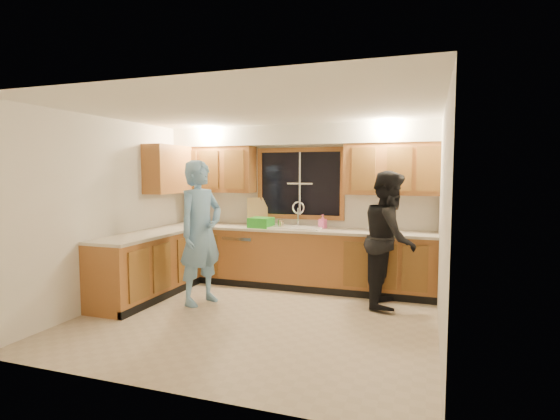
# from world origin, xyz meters

# --- Properties ---
(floor) EXTENTS (4.20, 4.20, 0.00)m
(floor) POSITION_xyz_m (0.00, 0.00, 0.00)
(floor) COLOR #BFAB92
(floor) RESTS_ON ground
(ceiling) EXTENTS (4.20, 4.20, 0.00)m
(ceiling) POSITION_xyz_m (0.00, 0.00, 2.50)
(ceiling) COLOR white
(wall_back) EXTENTS (4.20, 0.00, 4.20)m
(wall_back) POSITION_xyz_m (0.00, 1.90, 1.25)
(wall_back) COLOR silver
(wall_back) RESTS_ON ground
(wall_left) EXTENTS (0.00, 3.80, 3.80)m
(wall_left) POSITION_xyz_m (-2.10, 0.00, 1.25)
(wall_left) COLOR silver
(wall_left) RESTS_ON ground
(wall_right) EXTENTS (0.00, 3.80, 3.80)m
(wall_right) POSITION_xyz_m (2.10, 0.00, 1.25)
(wall_right) COLOR silver
(wall_right) RESTS_ON ground
(base_cabinets_back) EXTENTS (4.20, 0.60, 0.88)m
(base_cabinets_back) POSITION_xyz_m (0.00, 1.60, 0.44)
(base_cabinets_back) COLOR #A4642F
(base_cabinets_back) RESTS_ON ground
(base_cabinets_left) EXTENTS (0.60, 1.90, 0.88)m
(base_cabinets_left) POSITION_xyz_m (-1.80, 0.35, 0.44)
(base_cabinets_left) COLOR #A4642F
(base_cabinets_left) RESTS_ON ground
(countertop_back) EXTENTS (4.20, 0.63, 0.04)m
(countertop_back) POSITION_xyz_m (0.00, 1.58, 0.90)
(countertop_back) COLOR beige
(countertop_back) RESTS_ON base_cabinets_back
(countertop_left) EXTENTS (0.63, 1.90, 0.04)m
(countertop_left) POSITION_xyz_m (-1.79, 0.35, 0.90)
(countertop_left) COLOR beige
(countertop_left) RESTS_ON base_cabinets_left
(upper_cabinets_left) EXTENTS (1.35, 0.33, 0.75)m
(upper_cabinets_left) POSITION_xyz_m (-1.43, 1.73, 1.83)
(upper_cabinets_left) COLOR #A4642F
(upper_cabinets_left) RESTS_ON wall_back
(upper_cabinets_right) EXTENTS (1.35, 0.33, 0.75)m
(upper_cabinets_right) POSITION_xyz_m (1.43, 1.73, 1.83)
(upper_cabinets_right) COLOR #A4642F
(upper_cabinets_right) RESTS_ON wall_back
(upper_cabinets_return) EXTENTS (0.33, 0.90, 0.75)m
(upper_cabinets_return) POSITION_xyz_m (-1.94, 1.12, 1.83)
(upper_cabinets_return) COLOR #A4642F
(upper_cabinets_return) RESTS_ON wall_left
(soffit) EXTENTS (4.20, 0.35, 0.30)m
(soffit) POSITION_xyz_m (0.00, 1.72, 2.35)
(soffit) COLOR white
(soffit) RESTS_ON wall_back
(window_frame) EXTENTS (1.44, 0.03, 1.14)m
(window_frame) POSITION_xyz_m (0.00, 1.89, 1.60)
(window_frame) COLOR black
(window_frame) RESTS_ON wall_back
(sink) EXTENTS (0.86, 0.52, 0.57)m
(sink) POSITION_xyz_m (0.00, 1.60, 0.86)
(sink) COLOR white
(sink) RESTS_ON countertop_back
(dishwasher) EXTENTS (0.60, 0.56, 0.82)m
(dishwasher) POSITION_xyz_m (-0.85, 1.59, 0.41)
(dishwasher) COLOR white
(dishwasher) RESTS_ON floor
(stove) EXTENTS (0.58, 0.75, 0.90)m
(stove) POSITION_xyz_m (-1.80, -0.22, 0.45)
(stove) COLOR white
(stove) RESTS_ON floor
(man) EXTENTS (0.67, 0.82, 1.94)m
(man) POSITION_xyz_m (-0.94, 0.36, 0.97)
(man) COLOR #6DA1CF
(man) RESTS_ON floor
(woman) EXTENTS (0.70, 0.89, 1.80)m
(woman) POSITION_xyz_m (1.48, 1.09, 0.90)
(woman) COLOR black
(woman) RESTS_ON floor
(knife_block) EXTENTS (0.13, 0.11, 0.22)m
(knife_block) POSITION_xyz_m (-1.65, 1.64, 1.03)
(knife_block) COLOR brown
(knife_block) RESTS_ON countertop_back
(cutting_board) EXTENTS (0.35, 0.24, 0.44)m
(cutting_board) POSITION_xyz_m (-0.71, 1.82, 1.14)
(cutting_board) COLOR tan
(cutting_board) RESTS_ON countertop_back
(dish_crate) EXTENTS (0.35, 0.33, 0.16)m
(dish_crate) POSITION_xyz_m (-0.51, 1.49, 1.00)
(dish_crate) COLOR green
(dish_crate) RESTS_ON countertop_back
(soap_bottle) EXTENTS (0.13, 0.13, 0.21)m
(soap_bottle) POSITION_xyz_m (0.42, 1.70, 1.03)
(soap_bottle) COLOR pink
(soap_bottle) RESTS_ON countertop_back
(bowl) EXTENTS (0.20, 0.20, 0.05)m
(bowl) POSITION_xyz_m (1.20, 1.64, 0.94)
(bowl) COLOR silver
(bowl) RESTS_ON countertop_back
(can_left) EXTENTS (0.09, 0.09, 0.13)m
(can_left) POSITION_xyz_m (-0.21, 1.52, 0.98)
(can_left) COLOR beige
(can_left) RESTS_ON countertop_back
(can_right) EXTENTS (0.07, 0.07, 0.11)m
(can_right) POSITION_xyz_m (-0.16, 1.46, 0.98)
(can_right) COLOR beige
(can_right) RESTS_ON countertop_back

